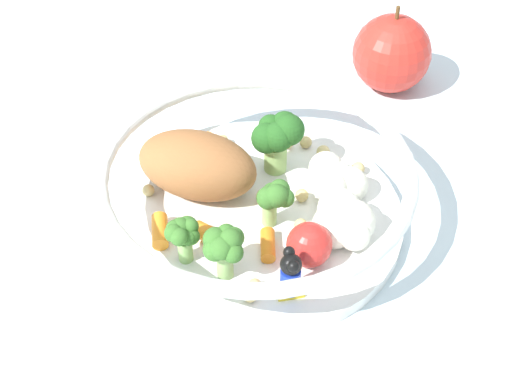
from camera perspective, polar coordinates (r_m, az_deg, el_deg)
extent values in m
plane|color=silver|center=(0.60, 1.48, -1.60)|extent=(2.40, 2.40, 0.00)
cylinder|color=white|center=(0.59, 0.00, -1.85)|extent=(0.23, 0.23, 0.01)
torus|color=white|center=(0.56, 0.00, 1.56)|extent=(0.24, 0.24, 0.01)
ellipsoid|color=#935B33|center=(0.59, -4.43, 2.01)|extent=(0.10, 0.06, 0.05)
cylinder|color=#7FAD5B|center=(0.55, -5.31, -4.36)|extent=(0.01, 0.01, 0.02)
sphere|color=#386B28|center=(0.54, -4.89, -3.33)|extent=(0.01, 0.01, 0.01)
sphere|color=#386B28|center=(0.54, -4.91, -2.57)|extent=(0.01, 0.01, 0.01)
sphere|color=#386B28|center=(0.54, -5.18, -2.59)|extent=(0.02, 0.02, 0.02)
sphere|color=#386B28|center=(0.54, -5.68, -2.71)|extent=(0.02, 0.02, 0.02)
sphere|color=#386B28|center=(0.54, -6.06, -2.79)|extent=(0.01, 0.01, 0.01)
sphere|color=#386B28|center=(0.53, -6.19, -3.08)|extent=(0.01, 0.01, 0.01)
sphere|color=#386B28|center=(0.53, -5.78, -3.37)|extent=(0.01, 0.01, 0.01)
sphere|color=#386B28|center=(0.54, -5.11, -3.45)|extent=(0.01, 0.01, 0.01)
cylinder|color=#8EB766|center=(0.54, -2.34, -5.42)|extent=(0.01, 0.01, 0.02)
sphere|color=#386B28|center=(0.52, -1.91, -3.64)|extent=(0.02, 0.02, 0.02)
sphere|color=#386B28|center=(0.52, -1.71, -3.44)|extent=(0.02, 0.02, 0.02)
sphere|color=#386B28|center=(0.53, -2.23, -3.14)|extent=(0.01, 0.01, 0.01)
sphere|color=#386B28|center=(0.53, -2.95, -3.47)|extent=(0.01, 0.01, 0.01)
sphere|color=#386B28|center=(0.52, -3.06, -3.57)|extent=(0.02, 0.02, 0.02)
sphere|color=#386B28|center=(0.52, -3.11, -4.33)|extent=(0.02, 0.02, 0.02)
sphere|color=#386B28|center=(0.52, -2.57, -4.23)|extent=(0.02, 0.02, 0.02)
sphere|color=#386B28|center=(0.52, -1.74, -4.56)|extent=(0.01, 0.01, 0.01)
cylinder|color=#8EB766|center=(0.57, 1.45, -1.61)|extent=(0.01, 0.01, 0.02)
sphere|color=#386B28|center=(0.56, 2.19, -0.46)|extent=(0.01, 0.01, 0.01)
sphere|color=#386B28|center=(0.56, 1.78, 0.19)|extent=(0.02, 0.02, 0.02)
sphere|color=#386B28|center=(0.56, 1.43, 0.06)|extent=(0.01, 0.01, 0.01)
sphere|color=#386B28|center=(0.56, 0.76, -0.08)|extent=(0.01, 0.01, 0.01)
sphere|color=#386B28|center=(0.56, 1.18, -0.50)|extent=(0.02, 0.02, 0.02)
sphere|color=#386B28|center=(0.55, 1.56, -0.29)|extent=(0.02, 0.02, 0.02)
cylinder|color=#8EB766|center=(0.62, 1.47, 2.62)|extent=(0.02, 0.02, 0.02)
sphere|color=#23561E|center=(0.60, 2.35, 4.69)|extent=(0.03, 0.03, 0.03)
sphere|color=#23561E|center=(0.61, 2.15, 5.05)|extent=(0.02, 0.02, 0.02)
sphere|color=#23561E|center=(0.61, 1.11, 4.89)|extent=(0.02, 0.02, 0.02)
sphere|color=#23561E|center=(0.60, 0.80, 4.06)|extent=(0.02, 0.02, 0.02)
sphere|color=#23561E|center=(0.60, 1.70, 4.17)|extent=(0.02, 0.02, 0.02)
sphere|color=silver|center=(0.60, 7.01, 0.52)|extent=(0.03, 0.03, 0.03)
sphere|color=silver|center=(0.60, 6.06, 1.29)|extent=(0.02, 0.02, 0.02)
sphere|color=silver|center=(0.60, 5.25, 1.77)|extent=(0.03, 0.03, 0.03)
sphere|color=silver|center=(0.60, 5.48, 0.87)|extent=(0.02, 0.02, 0.02)
sphere|color=silver|center=(0.59, 5.64, 0.31)|extent=(0.03, 0.03, 0.03)
sphere|color=silver|center=(0.56, 7.24, -2.25)|extent=(0.03, 0.03, 0.03)
sphere|color=silver|center=(0.57, 7.35, -1.82)|extent=(0.02, 0.02, 0.02)
sphere|color=silver|center=(0.57, 6.25, -1.35)|extent=(0.03, 0.03, 0.03)
sphere|color=silver|center=(0.56, 5.92, -2.56)|extent=(0.03, 0.03, 0.03)
sphere|color=silver|center=(0.56, 7.41, -3.23)|extent=(0.02, 0.02, 0.02)
cube|color=yellow|center=(0.54, 2.54, -7.44)|extent=(0.02, 0.02, 0.00)
cylinder|color=#1933B2|center=(0.53, 2.58, -6.62)|extent=(0.02, 0.02, 0.02)
sphere|color=black|center=(0.51, 2.64, -5.45)|extent=(0.02, 0.02, 0.02)
sphere|color=black|center=(0.51, 2.83, -5.59)|extent=(0.01, 0.01, 0.01)
sphere|color=black|center=(0.51, 2.49, -4.53)|extent=(0.01, 0.01, 0.01)
cylinder|color=orange|center=(0.56, -3.39, -3.27)|extent=(0.03, 0.02, 0.01)
cylinder|color=orange|center=(0.56, 0.89, -4.00)|extent=(0.02, 0.03, 0.01)
cylinder|color=orange|center=(0.57, -7.21, -2.91)|extent=(0.02, 0.03, 0.01)
cylinder|color=orange|center=(0.64, -3.97, 3.44)|extent=(0.01, 0.03, 0.01)
sphere|color=red|center=(0.54, 4.01, -3.96)|extent=(0.03, 0.03, 0.03)
sphere|color=#D1B775|center=(0.64, -5.23, 3.13)|extent=(0.01, 0.01, 0.01)
sphere|color=tan|center=(0.65, -2.52, 3.87)|extent=(0.01, 0.01, 0.01)
sphere|color=#D1B775|center=(0.63, 5.47, 2.38)|extent=(0.01, 0.01, 0.01)
sphere|color=tan|center=(0.65, 3.75, 3.75)|extent=(0.01, 0.01, 0.01)
sphere|color=#D1B775|center=(0.64, 5.06, 3.00)|extent=(0.01, 0.01, 0.01)
sphere|color=tan|center=(0.53, -0.42, -7.74)|extent=(0.01, 0.01, 0.01)
sphere|color=#D1B775|center=(0.65, 1.42, 3.96)|extent=(0.01, 0.01, 0.01)
sphere|color=tan|center=(0.60, 3.45, -0.26)|extent=(0.01, 0.01, 0.01)
sphere|color=tan|center=(0.53, -0.08, -6.99)|extent=(0.01, 0.01, 0.01)
sphere|color=#D1B775|center=(0.64, 2.37, 3.72)|extent=(0.01, 0.01, 0.01)
sphere|color=tan|center=(0.62, 7.65, 1.75)|extent=(0.01, 0.01, 0.01)
sphere|color=#D1B775|center=(0.59, 0.61, -0.20)|extent=(0.01, 0.01, 0.01)
sphere|color=#D1B775|center=(0.57, 3.37, -2.50)|extent=(0.01, 0.01, 0.01)
sphere|color=#D1B775|center=(0.61, -8.07, 0.13)|extent=(0.01, 0.01, 0.01)
sphere|color=red|center=(0.73, 10.13, 10.18)|extent=(0.07, 0.07, 0.07)
cylinder|color=brown|center=(0.71, 10.56, 13.08)|extent=(0.00, 0.00, 0.01)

